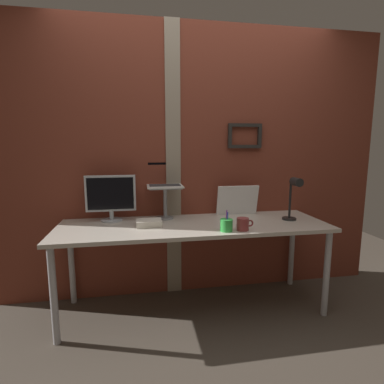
% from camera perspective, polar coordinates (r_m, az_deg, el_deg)
% --- Properties ---
extents(ground_plane, '(6.00, 6.00, 0.00)m').
position_cam_1_polar(ground_plane, '(2.76, 2.56, -21.25)').
color(ground_plane, '#4C4238').
extents(brick_wall_back, '(3.54, 0.16, 2.44)m').
position_cam_1_polar(brick_wall_back, '(2.81, 0.83, 5.55)').
color(brick_wall_back, brown).
rests_on(brick_wall_back, ground_plane).
extents(desk, '(2.20, 0.69, 0.75)m').
position_cam_1_polar(desk, '(2.49, 0.40, -7.55)').
color(desk, beige).
rests_on(desk, ground_plane).
extents(monitor, '(0.41, 0.18, 0.39)m').
position_cam_1_polar(monitor, '(2.62, -15.19, -0.67)').
color(monitor, '#ADB2B7').
rests_on(monitor, desk).
extents(laptop_stand, '(0.28, 0.22, 0.28)m').
position_cam_1_polar(laptop_stand, '(2.62, -5.13, -1.06)').
color(laptop_stand, gray).
rests_on(laptop_stand, desk).
extents(laptop, '(0.31, 0.27, 0.22)m').
position_cam_1_polar(laptop, '(2.66, -5.29, 2.37)').
color(laptop, silver).
rests_on(laptop, laptop_stand).
extents(whiteboard_panel, '(0.39, 0.07, 0.28)m').
position_cam_1_polar(whiteboard_panel, '(2.80, 8.64, -1.56)').
color(whiteboard_panel, white).
rests_on(whiteboard_panel, desk).
extents(desk_lamp, '(0.12, 0.20, 0.38)m').
position_cam_1_polar(desk_lamp, '(2.66, 18.75, -0.38)').
color(desk_lamp, black).
rests_on(desk_lamp, desk).
extents(pen_cup, '(0.09, 0.09, 0.16)m').
position_cam_1_polar(pen_cup, '(2.28, 6.56, -6.26)').
color(pen_cup, green).
rests_on(pen_cup, desk).
extents(coffee_mug, '(0.13, 0.09, 0.10)m').
position_cam_1_polar(coffee_mug, '(2.32, 9.67, -6.04)').
color(coffee_mug, maroon).
rests_on(coffee_mug, desk).
extents(paper_clutter_stack, '(0.20, 0.14, 0.05)m').
position_cam_1_polar(paper_clutter_stack, '(2.43, -8.18, -5.85)').
color(paper_clutter_stack, silver).
rests_on(paper_clutter_stack, desk).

